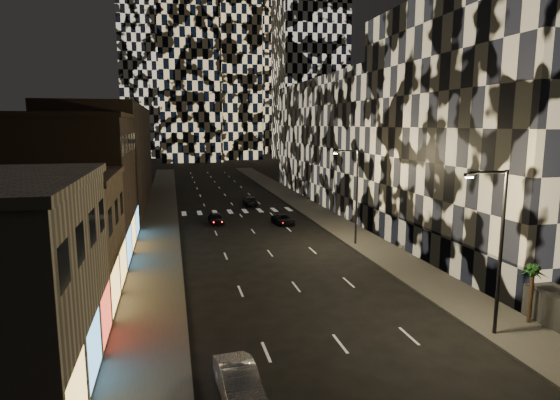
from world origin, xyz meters
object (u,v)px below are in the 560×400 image
car_dark_oncoming (250,201)px  palm_tree (533,275)px  car_dark_rightlane (283,220)px  streetlight_near (497,241)px  car_dark_midlane (216,218)px  streetlight_far (354,190)px  car_silver_parked (239,383)px

car_dark_oncoming → palm_tree: 44.46m
car_dark_rightlane → streetlight_near: bearing=-87.7°
car_dark_midlane → car_dark_rightlane: bearing=-21.7°
streetlight_near → streetlight_far: size_ratio=1.00×
streetlight_near → streetlight_far: bearing=90.0°
car_silver_parked → car_dark_oncoming: (8.37, 47.05, -0.09)m
streetlight_far → car_dark_oncoming: size_ratio=2.08×
car_silver_parked → car_dark_midlane: (2.43, 35.58, -0.09)m
streetlight_far → car_silver_parked: bearing=-122.1°
streetlight_near → car_silver_parked: 15.28m
car_dark_oncoming → car_dark_rightlane: bearing=98.6°
car_dark_midlane → car_dark_rightlane: size_ratio=0.92×
streetlight_near → car_silver_parked: streetlight_near is taller
car_silver_parked → car_dark_oncoming: bearing=75.6°
streetlight_far → car_dark_rightlane: streetlight_far is taller
streetlight_far → palm_tree: (3.15, -19.20, -2.36)m
palm_tree → car_dark_rightlane: bearing=104.1°
streetlight_far → streetlight_near: bearing=-90.0°
car_dark_midlane → streetlight_far: bearing=-52.8°
streetlight_near → car_dark_oncoming: 44.91m
car_dark_oncoming → car_dark_rightlane: car_dark_oncoming is taller
streetlight_far → car_dark_rightlane: bearing=112.3°
car_dark_oncoming → palm_tree: (9.06, -43.46, 2.36)m
streetlight_far → car_silver_parked: 27.30m
car_dark_oncoming → car_dark_rightlane: size_ratio=1.06×
car_silver_parked → car_dark_oncoming: car_silver_parked is taller
streetlight_near → palm_tree: (3.15, 0.80, -2.36)m
car_silver_parked → car_dark_rightlane: bearing=69.1°
streetlight_far → car_dark_oncoming: (-5.92, 24.26, -4.72)m
car_dark_rightlane → car_dark_oncoming: bearing=90.8°
car_silver_parked → palm_tree: (17.43, 3.60, 2.27)m
car_dark_midlane → car_dark_oncoming: size_ratio=0.86×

